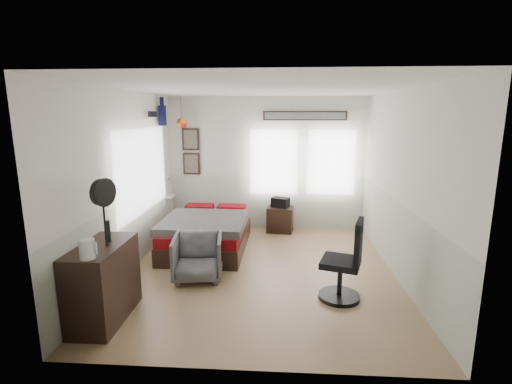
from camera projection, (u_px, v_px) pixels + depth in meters
The scene contains 12 objects.
ground_plane at pixel (261, 271), 5.65m from camera, with size 4.00×4.50×0.01m, color #A58355.
room_shell at pixel (257, 165), 5.51m from camera, with size 4.02×4.52×2.71m.
wall_decor at pixel (210, 127), 7.21m from camera, with size 3.55×1.32×1.44m.
bed at pixel (207, 233), 6.54m from camera, with size 1.43×1.94×0.61m.
dresser at pixel (104, 282), 4.25m from camera, with size 0.48×1.00×0.90m, color black.
armchair at pixel (198, 257), 5.35m from camera, with size 0.69×0.71×0.64m, color #5D5D5D.
nightstand at pixel (280, 219), 7.54m from camera, with size 0.51×0.41×0.51m, color black.
task_chair at pixel (345, 267), 4.71m from camera, with size 0.59×0.59×1.07m.
kettle at pixel (87, 249), 3.76m from camera, with size 0.18×0.15×0.20m.
bottle at pixel (108, 231), 4.26m from camera, with size 0.06×0.06×0.25m, color black.
stand_fan at pixel (103, 194), 4.02m from camera, with size 0.18×0.30×0.77m.
black_bag at pixel (280, 202), 7.47m from camera, with size 0.33×0.22×0.20m, color black.
Camera 1 is at (0.26, -5.28, 2.34)m, focal length 26.00 mm.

